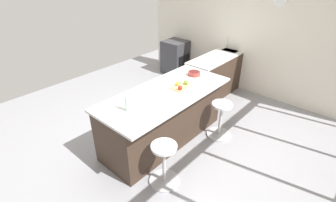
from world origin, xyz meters
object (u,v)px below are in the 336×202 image
object	(u,v)px
oven_range	(175,57)
fruit_bowl	(194,73)
water_bottle	(127,103)
apple_green	(186,82)
cutting_board	(181,87)
kitchen_island	(164,116)
apple_yellow	(178,83)
stool_middle	(164,165)
stool_by_window	(220,121)
apple_red	(180,88)

from	to	relation	value
oven_range	fruit_bowl	xyz separation A→B (m)	(1.61, 1.80, 0.55)
water_bottle	apple_green	bearing A→B (deg)	174.67
oven_range	cutting_board	xyz separation A→B (m)	(2.15, 1.93, 0.52)
kitchen_island	fruit_bowl	bearing A→B (deg)	-178.92
apple_yellow	water_bottle	xyz separation A→B (m)	(1.07, -0.03, 0.07)
oven_range	fruit_bowl	world-z (taller)	fruit_bowl
cutting_board	apple_green	world-z (taller)	apple_green
stool_middle	cutting_board	bearing A→B (deg)	-151.43
cutting_board	stool_by_window	bearing A→B (deg)	127.30
kitchen_island	apple_red	size ratio (longest dim) A/B	31.04
apple_red	water_bottle	bearing A→B (deg)	-9.72
stool_middle	apple_red	size ratio (longest dim) A/B	8.84
apple_green	oven_range	bearing A→B (deg)	-136.29
apple_yellow	apple_green	bearing A→B (deg)	145.36
oven_range	apple_green	distance (m)	2.88
cutting_board	apple_green	distance (m)	0.12
oven_range	apple_yellow	size ratio (longest dim) A/B	12.44
stool_by_window	fruit_bowl	world-z (taller)	fruit_bowl
cutting_board	fruit_bowl	bearing A→B (deg)	-166.50
apple_yellow	water_bottle	size ratio (longest dim) A/B	0.23
apple_red	water_bottle	world-z (taller)	water_bottle
stool_by_window	apple_green	bearing A→B (deg)	-59.52
kitchen_island	water_bottle	xyz separation A→B (m)	(0.77, 0.02, 0.60)
stool_middle	apple_green	size ratio (longest dim) A/B	8.74
stool_by_window	kitchen_island	bearing A→B (deg)	-42.75
water_bottle	fruit_bowl	bearing A→B (deg)	-178.57
stool_middle	fruit_bowl	world-z (taller)	fruit_bowl
apple_yellow	oven_range	bearing A→B (deg)	-139.26
stool_middle	apple_green	world-z (taller)	apple_green
cutting_board	water_bottle	distance (m)	1.09
cutting_board	apple_red	xyz separation A→B (m)	(0.11, 0.08, 0.05)
stool_by_window	apple_yellow	xyz separation A→B (m)	(0.45, -0.64, 0.70)
kitchen_island	cutting_board	xyz separation A→B (m)	(-0.31, 0.11, 0.48)
fruit_bowl	stool_middle	bearing A→B (deg)	23.77
stool_by_window	fruit_bowl	size ratio (longest dim) A/B	2.93
kitchen_island	water_bottle	bearing A→B (deg)	1.81
stool_middle	apple_yellow	world-z (taller)	apple_yellow
oven_range	cutting_board	size ratio (longest dim) A/B	2.50
cutting_board	fruit_bowl	xyz separation A→B (m)	(-0.54, -0.13, 0.03)
apple_green	water_bottle	size ratio (longest dim) A/B	0.24
stool_by_window	water_bottle	bearing A→B (deg)	-23.58
cutting_board	apple_red	bearing A→B (deg)	33.46
stool_middle	apple_yellow	bearing A→B (deg)	-148.44
kitchen_island	cutting_board	size ratio (longest dim) A/B	6.51
stool_middle	apple_red	distance (m)	1.27
cutting_board	apple_red	distance (m)	0.14
stool_middle	water_bottle	world-z (taller)	water_bottle
stool_by_window	oven_range	bearing A→B (deg)	-124.47
stool_by_window	apple_green	distance (m)	0.95
kitchen_island	apple_yellow	world-z (taller)	apple_yellow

